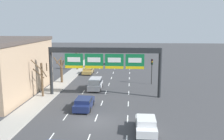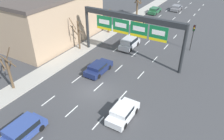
{
  "view_description": "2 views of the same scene",
  "coord_description": "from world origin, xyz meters",
  "px_view_note": "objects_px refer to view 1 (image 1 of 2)",
  "views": [
    {
      "loc": [
        3.58,
        -23.73,
        9.69
      ],
      "look_at": [
        1.32,
        5.41,
        4.35
      ],
      "focal_mm": 40.0,
      "sensor_mm": 36.0,
      "label": 1
    },
    {
      "loc": [
        12.3,
        -16.51,
        15.4
      ],
      "look_at": [
        0.93,
        2.61,
        1.81
      ],
      "focal_mm": 35.0,
      "sensor_mm": 36.0,
      "label": 2
    }
  ],
  "objects_px": {
    "car_green": "(93,64)",
    "traffic_light_near_gantry": "(152,66)",
    "tree_bare_second": "(61,69)",
    "suv_silver": "(95,83)",
    "car_gold": "(88,70)",
    "car_navy": "(84,103)",
    "car_grey": "(111,61)",
    "sign_gantry": "(104,57)",
    "tree_bare_furthest": "(77,58)",
    "tree_bare_closest": "(42,77)",
    "car_white": "(146,124)"
  },
  "relations": [
    {
      "from": "car_green",
      "to": "traffic_light_near_gantry",
      "type": "bearing_deg",
      "value": -52.33
    },
    {
      "from": "traffic_light_near_gantry",
      "to": "tree_bare_second",
      "type": "height_order",
      "value": "tree_bare_second"
    },
    {
      "from": "suv_silver",
      "to": "car_gold",
      "type": "bearing_deg",
      "value": 104.99
    },
    {
      "from": "car_navy",
      "to": "suv_silver",
      "type": "bearing_deg",
      "value": 89.7
    },
    {
      "from": "car_green",
      "to": "traffic_light_near_gantry",
      "type": "relative_size",
      "value": 1.04
    },
    {
      "from": "car_grey",
      "to": "tree_bare_second",
      "type": "distance_m",
      "value": 22.08
    },
    {
      "from": "sign_gantry",
      "to": "car_grey",
      "type": "xyz_separation_m",
      "value": [
        -1.42,
        28.16,
        -4.68
      ]
    },
    {
      "from": "car_gold",
      "to": "tree_bare_second",
      "type": "bearing_deg",
      "value": -110.44
    },
    {
      "from": "tree_bare_furthest",
      "to": "car_grey",
      "type": "bearing_deg",
      "value": 52.47
    },
    {
      "from": "car_green",
      "to": "traffic_light_near_gantry",
      "type": "height_order",
      "value": "traffic_light_near_gantry"
    },
    {
      "from": "car_navy",
      "to": "tree_bare_closest",
      "type": "distance_m",
      "value": 7.93
    },
    {
      "from": "sign_gantry",
      "to": "car_white",
      "type": "distance_m",
      "value": 13.2
    },
    {
      "from": "car_white",
      "to": "tree_bare_closest",
      "type": "distance_m",
      "value": 16.78
    },
    {
      "from": "tree_bare_second",
      "to": "tree_bare_furthest",
      "type": "height_order",
      "value": "tree_bare_furthest"
    },
    {
      "from": "car_navy",
      "to": "tree_bare_second",
      "type": "bearing_deg",
      "value": 116.29
    },
    {
      "from": "car_navy",
      "to": "car_gold",
      "type": "distance_m",
      "value": 21.01
    },
    {
      "from": "sign_gantry",
      "to": "traffic_light_near_gantry",
      "type": "xyz_separation_m",
      "value": [
        6.96,
        7.53,
        -2.38
      ]
    },
    {
      "from": "car_grey",
      "to": "car_navy",
      "type": "bearing_deg",
      "value": -90.69
    },
    {
      "from": "car_white",
      "to": "tree_bare_closest",
      "type": "bearing_deg",
      "value": 142.69
    },
    {
      "from": "suv_silver",
      "to": "tree_bare_closest",
      "type": "height_order",
      "value": "tree_bare_closest"
    },
    {
      "from": "car_grey",
      "to": "traffic_light_near_gantry",
      "type": "distance_m",
      "value": 22.39
    },
    {
      "from": "tree_bare_second",
      "to": "traffic_light_near_gantry",
      "type": "bearing_deg",
      "value": 1.44
    },
    {
      "from": "sign_gantry",
      "to": "car_green",
      "type": "relative_size",
      "value": 3.52
    },
    {
      "from": "traffic_light_near_gantry",
      "to": "tree_bare_furthest",
      "type": "distance_m",
      "value": 19.22
    },
    {
      "from": "tree_bare_second",
      "to": "car_navy",
      "type": "bearing_deg",
      "value": -63.71
    },
    {
      "from": "sign_gantry",
      "to": "car_gold",
      "type": "height_order",
      "value": "sign_gantry"
    },
    {
      "from": "car_gold",
      "to": "car_navy",
      "type": "bearing_deg",
      "value": -81.44
    },
    {
      "from": "tree_bare_closest",
      "to": "tree_bare_second",
      "type": "xyz_separation_m",
      "value": [
        0.23,
        8.37,
        -0.41
      ]
    },
    {
      "from": "sign_gantry",
      "to": "car_green",
      "type": "distance_m",
      "value": 24.23
    },
    {
      "from": "sign_gantry",
      "to": "traffic_light_near_gantry",
      "type": "height_order",
      "value": "sign_gantry"
    },
    {
      "from": "traffic_light_near_gantry",
      "to": "tree_bare_closest",
      "type": "distance_m",
      "value": 17.54
    },
    {
      "from": "sign_gantry",
      "to": "tree_bare_furthest",
      "type": "bearing_deg",
      "value": 112.2
    },
    {
      "from": "tree_bare_furthest",
      "to": "tree_bare_second",
      "type": "bearing_deg",
      "value": -90.1
    },
    {
      "from": "car_navy",
      "to": "tree_bare_second",
      "type": "distance_m",
      "value": 14.09
    },
    {
      "from": "traffic_light_near_gantry",
      "to": "tree_bare_furthest",
      "type": "height_order",
      "value": "tree_bare_furthest"
    },
    {
      "from": "car_navy",
      "to": "traffic_light_near_gantry",
      "type": "distance_m",
      "value": 15.79
    },
    {
      "from": "suv_silver",
      "to": "car_grey",
      "type": "distance_m",
      "value": 24.63
    },
    {
      "from": "car_gold",
      "to": "car_grey",
      "type": "bearing_deg",
      "value": 74.55
    },
    {
      "from": "tree_bare_closest",
      "to": "car_gold",
      "type": "bearing_deg",
      "value": 78.77
    },
    {
      "from": "sign_gantry",
      "to": "suv_silver",
      "type": "height_order",
      "value": "sign_gantry"
    },
    {
      "from": "suv_silver",
      "to": "car_white",
      "type": "distance_m",
      "value": 16.33
    },
    {
      "from": "car_grey",
      "to": "suv_silver",
      "type": "bearing_deg",
      "value": -90.83
    },
    {
      "from": "tree_bare_second",
      "to": "car_grey",
      "type": "bearing_deg",
      "value": 72.56
    },
    {
      "from": "car_green",
      "to": "car_navy",
      "type": "relative_size",
      "value": 0.99
    },
    {
      "from": "sign_gantry",
      "to": "suv_silver",
      "type": "bearing_deg",
      "value": 116.71
    },
    {
      "from": "sign_gantry",
      "to": "suv_silver",
      "type": "distance_m",
      "value": 5.94
    },
    {
      "from": "traffic_light_near_gantry",
      "to": "car_white",
      "type": "bearing_deg",
      "value": -95.92
    },
    {
      "from": "car_grey",
      "to": "sign_gantry",
      "type": "bearing_deg",
      "value": -87.11
    },
    {
      "from": "car_white",
      "to": "car_gold",
      "type": "bearing_deg",
      "value": 110.44
    },
    {
      "from": "car_navy",
      "to": "car_gold",
      "type": "height_order",
      "value": "car_navy"
    }
  ]
}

